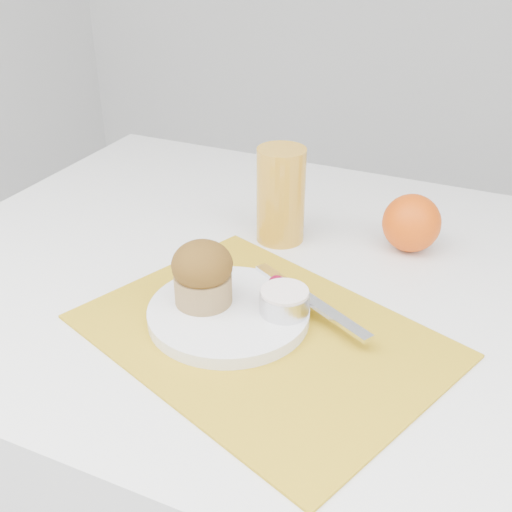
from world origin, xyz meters
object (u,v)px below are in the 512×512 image
at_px(orange, 411,223).
at_px(muffin, 203,273).
at_px(table, 322,479).
at_px(juice_glass, 281,195).
at_px(plate, 229,313).

relative_size(orange, muffin, 1.04).
xyz_separation_m(table, muffin, (-0.13, -0.13, 0.43)).
xyz_separation_m(table, juice_glass, (-0.12, 0.09, 0.45)).
xyz_separation_m(orange, muffin, (-0.19, -0.27, 0.02)).
bearing_deg(juice_glass, muffin, -92.18).
distance_m(orange, juice_glass, 0.19).
bearing_deg(plate, juice_glass, 96.61).
bearing_deg(table, plate, -124.46).
distance_m(table, orange, 0.44).
bearing_deg(table, muffin, -133.47).
height_order(table, muffin, muffin).
bearing_deg(plate, table, 55.54).
relative_size(plate, orange, 2.34).
height_order(table, orange, orange).
distance_m(orange, muffin, 0.33).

